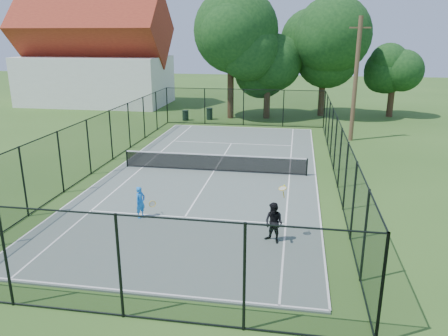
% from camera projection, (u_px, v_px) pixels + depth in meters
% --- Properties ---
extents(ground, '(120.00, 120.00, 0.00)m').
position_uv_depth(ground, '(214.00, 172.00, 23.96)').
color(ground, '#2D501B').
extents(tennis_court, '(11.00, 24.00, 0.06)m').
position_uv_depth(tennis_court, '(214.00, 172.00, 23.95)').
color(tennis_court, '#576760').
rests_on(tennis_court, ground).
extents(tennis_net, '(10.08, 0.08, 0.95)m').
position_uv_depth(tennis_net, '(214.00, 162.00, 23.79)').
color(tennis_net, black).
rests_on(tennis_net, tennis_court).
extents(fence, '(13.10, 26.10, 3.00)m').
position_uv_depth(fence, '(214.00, 146.00, 23.52)').
color(fence, black).
rests_on(fence, ground).
extents(tree_near_left, '(7.58, 7.58, 9.88)m').
position_uv_depth(tree_near_left, '(231.00, 48.00, 37.61)').
color(tree_near_left, '#332114').
rests_on(tree_near_left, ground).
extents(tree_near_mid, '(5.89, 5.89, 7.70)m').
position_uv_depth(tree_near_mid, '(268.00, 64.00, 37.95)').
color(tree_near_mid, '#332114').
rests_on(tree_near_mid, ground).
extents(tree_near_right, '(6.63, 6.63, 9.15)m').
position_uv_depth(tree_near_right, '(325.00, 51.00, 38.83)').
color(tree_near_right, '#332114').
rests_on(tree_near_right, ground).
extents(tree_far_right, '(4.58, 4.58, 6.06)m').
position_uv_depth(tree_far_right, '(393.00, 75.00, 39.00)').
color(tree_far_right, '#332114').
rests_on(tree_far_right, ground).
extents(building, '(15.30, 8.15, 11.87)m').
position_uv_depth(building, '(94.00, 57.00, 45.93)').
color(building, silver).
rests_on(building, ground).
extents(trash_bin_left, '(0.58, 0.58, 0.88)m').
position_uv_depth(trash_bin_left, '(185.00, 115.00, 38.15)').
color(trash_bin_left, black).
rests_on(trash_bin_left, ground).
extents(trash_bin_right, '(0.58, 0.58, 1.02)m').
position_uv_depth(trash_bin_right, '(209.00, 114.00, 38.52)').
color(trash_bin_right, black).
rests_on(trash_bin_right, ground).
extents(utility_pole, '(1.40, 0.30, 8.42)m').
position_uv_depth(utility_pole, '(356.00, 80.00, 29.89)').
color(utility_pole, '#4C3823').
rests_on(utility_pole, ground).
extents(player_blue, '(0.83, 0.57, 1.31)m').
position_uv_depth(player_blue, '(141.00, 202.00, 17.74)').
color(player_blue, blue).
rests_on(player_blue, tennis_court).
extents(player_black, '(0.91, 1.01, 2.02)m').
position_uv_depth(player_black, '(274.00, 223.00, 15.57)').
color(player_black, black).
rests_on(player_black, tennis_court).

